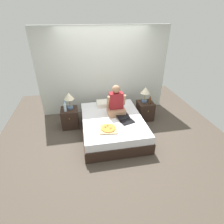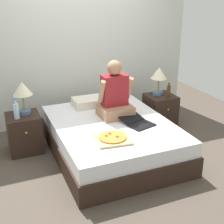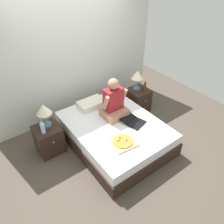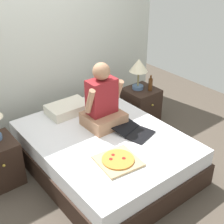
% 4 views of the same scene
% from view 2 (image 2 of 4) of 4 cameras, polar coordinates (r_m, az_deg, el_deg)
% --- Properties ---
extents(ground_plane, '(5.80, 5.80, 0.00)m').
position_cam_2_polar(ground_plane, '(4.36, -0.10, -7.43)').
color(ground_plane, '#4C4238').
extents(wall_back, '(3.80, 0.12, 2.50)m').
position_cam_2_polar(wall_back, '(5.15, -6.00, 11.86)').
color(wall_back, silver).
rests_on(wall_back, ground).
extents(bed, '(1.53, 1.98, 0.46)m').
position_cam_2_polar(bed, '(4.25, -0.11, -4.76)').
color(bed, black).
rests_on(bed, ground).
extents(nightstand_left, '(0.44, 0.47, 0.53)m').
position_cam_2_polar(nightstand_left, '(4.47, -15.70, -3.72)').
color(nightstand_left, black).
rests_on(nightstand_left, ground).
extents(lamp_on_left_nightstand, '(0.26, 0.26, 0.45)m').
position_cam_2_polar(lamp_on_left_nightstand, '(4.31, -16.06, 3.75)').
color(lamp_on_left_nightstand, '#4C6B93').
rests_on(lamp_on_left_nightstand, nightstand_left).
extents(water_bottle, '(0.07, 0.07, 0.28)m').
position_cam_2_polar(water_bottle, '(4.24, -17.11, 0.23)').
color(water_bottle, silver).
rests_on(water_bottle, nightstand_left).
extents(nightstand_right, '(0.44, 0.47, 0.53)m').
position_cam_2_polar(nightstand_right, '(5.13, 8.78, 0.20)').
color(nightstand_right, black).
rests_on(nightstand_right, ground).
extents(lamp_on_right_nightstand, '(0.26, 0.26, 0.45)m').
position_cam_2_polar(lamp_on_right_nightstand, '(4.97, 8.57, 6.71)').
color(lamp_on_right_nightstand, '#4C6B93').
rests_on(lamp_on_right_nightstand, nightstand_right).
extents(beer_bottle, '(0.06, 0.06, 0.23)m').
position_cam_2_polar(beer_bottle, '(4.96, 10.30, 3.80)').
color(beer_bottle, '#512D14').
rests_on(beer_bottle, nightstand_right).
extents(pillow, '(0.52, 0.34, 0.12)m').
position_cam_2_polar(pillow, '(4.73, -3.93, 1.89)').
color(pillow, silver).
rests_on(pillow, bed).
extents(person_seated, '(0.47, 0.40, 0.78)m').
position_cam_2_polar(person_seated, '(4.27, 0.51, 2.91)').
color(person_seated, '#A37556').
rests_on(person_seated, bed).
extents(laptop, '(0.42, 0.48, 0.07)m').
position_cam_2_polar(laptop, '(4.10, 4.85, -1.98)').
color(laptop, black).
rests_on(laptop, bed).
extents(pizza_box, '(0.44, 0.44, 0.05)m').
position_cam_2_polar(pizza_box, '(3.68, 0.08, -4.82)').
color(pizza_box, tan).
rests_on(pizza_box, bed).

